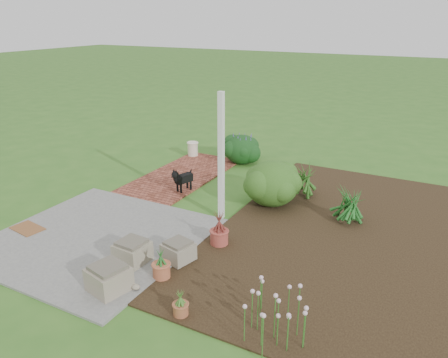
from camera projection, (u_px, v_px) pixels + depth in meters
The scene contains 19 objects.
ground at pixel (206, 216), 8.75m from camera, with size 80.00×80.00×0.00m, color #326620.
concrete_patio at pixel (97, 238), 7.85m from camera, with size 3.50×3.50×0.04m, color slate.
brick_path at pixel (183, 175), 10.93m from camera, with size 1.60×3.50×0.04m, color brown.
garden_bed at pixel (336, 233), 8.05m from camera, with size 4.00×7.00×0.03m, color black.
veranda_post at pixel (221, 158), 8.26m from camera, with size 0.10×0.10×2.50m, color white.
stone_trough_near at pixel (109, 279), 6.29m from camera, with size 0.51×0.51×0.34m, color gray.
stone_trough_mid at pixel (132, 252), 7.03m from camera, with size 0.48×0.48×0.32m, color #716854.
stone_trough_far at pixel (178, 252), 7.07m from camera, with size 0.43×0.43×0.29m, color #75695C.
coir_doormat at pixel (27, 228), 8.14m from camera, with size 0.61×0.39×0.02m, color brown.
black_dog at pixel (182, 178), 9.79m from camera, with size 0.30×0.59×0.52m.
cream_ceramic_urn at pixel (193, 149), 12.34m from camera, with size 0.28×0.28×0.38m, color beige.
evergreen_shrub at pixel (272, 182), 9.10m from camera, with size 1.13×1.13×0.96m, color #10380A.
agapanthus_clump_back at pixel (349, 202), 8.33m from camera, with size 0.91×0.91×0.82m, color #0A3A13, non-canonical shape.
agapanthus_clump_front at pixel (303, 177), 9.55m from camera, with size 0.97×0.97×0.86m, color #193B10, non-canonical shape.
pink_flower_patch at pixel (271, 313), 5.35m from camera, with size 1.03×1.03×0.66m, color #113D0F, non-canonical shape.
terracotta_pot_bronze at pixel (219, 237), 7.60m from camera, with size 0.31×0.31×0.25m, color #9A3F34.
terracotta_pot_small_left at pixel (181, 309), 5.80m from camera, with size 0.20×0.20×0.17m, color brown.
terracotta_pot_small_right at pixel (161, 270), 6.63m from camera, with size 0.27×0.27×0.23m, color #A85938.
purple_flowering_bush at pixel (242, 149), 11.78m from camera, with size 0.94×0.94×0.80m, color black.
Camera 1 is at (4.05, -6.82, 3.78)m, focal length 35.00 mm.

